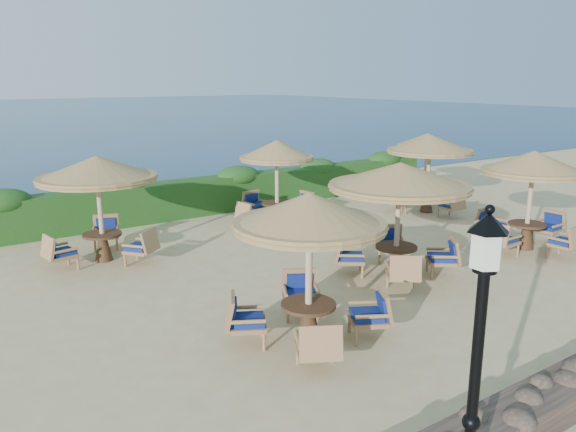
{
  "coord_description": "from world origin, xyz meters",
  "views": [
    {
      "loc": [
        -9.02,
        -9.79,
        4.47
      ],
      "look_at": [
        -1.72,
        0.87,
        1.3
      ],
      "focal_mm": 35.0,
      "sensor_mm": 36.0,
      "label": 1
    }
  ],
  "objects_px": {
    "cafe_set_2": "(531,184)",
    "cafe_set_0": "(309,244)",
    "cafe_set_1": "(399,194)",
    "cafe_set_3": "(98,185)",
    "cafe_set_4": "(277,172)",
    "cafe_set_5": "(429,156)",
    "extra_parasol": "(427,140)",
    "lamp_post": "(474,390)"
  },
  "relations": [
    {
      "from": "cafe_set_2",
      "to": "cafe_set_0",
      "type": "bearing_deg",
      "value": -172.12
    },
    {
      "from": "cafe_set_1",
      "to": "cafe_set_2",
      "type": "relative_size",
      "value": 1.15
    },
    {
      "from": "cafe_set_3",
      "to": "cafe_set_4",
      "type": "xyz_separation_m",
      "value": [
        5.59,
        0.53,
        -0.27
      ]
    },
    {
      "from": "cafe_set_2",
      "to": "cafe_set_5",
      "type": "relative_size",
      "value": 0.97
    },
    {
      "from": "cafe_set_0",
      "to": "cafe_set_1",
      "type": "xyz_separation_m",
      "value": [
        3.71,
        1.6,
        0.15
      ]
    },
    {
      "from": "extra_parasol",
      "to": "cafe_set_5",
      "type": "xyz_separation_m",
      "value": [
        -2.25,
        -2.15,
        -0.24
      ]
    },
    {
      "from": "cafe_set_3",
      "to": "cafe_set_5",
      "type": "distance_m",
      "value": 10.81
    },
    {
      "from": "cafe_set_4",
      "to": "cafe_set_3",
      "type": "bearing_deg",
      "value": -174.63
    },
    {
      "from": "cafe_set_1",
      "to": "cafe_set_5",
      "type": "relative_size",
      "value": 1.11
    },
    {
      "from": "cafe_set_0",
      "to": "lamp_post",
      "type": "bearing_deg",
      "value": -105.33
    },
    {
      "from": "lamp_post",
      "to": "cafe_set_0",
      "type": "xyz_separation_m",
      "value": [
        1.17,
        4.25,
        0.22
      ]
    },
    {
      "from": "extra_parasol",
      "to": "cafe_set_2",
      "type": "distance_m",
      "value": 7.42
    },
    {
      "from": "lamp_post",
      "to": "cafe_set_5",
      "type": "height_order",
      "value": "lamp_post"
    },
    {
      "from": "extra_parasol",
      "to": "cafe_set_1",
      "type": "height_order",
      "value": "cafe_set_1"
    },
    {
      "from": "lamp_post",
      "to": "cafe_set_4",
      "type": "relative_size",
      "value": 1.15
    },
    {
      "from": "extra_parasol",
      "to": "cafe_set_4",
      "type": "bearing_deg",
      "value": -174.79
    },
    {
      "from": "cafe_set_1",
      "to": "cafe_set_4",
      "type": "relative_size",
      "value": 1.13
    },
    {
      "from": "cafe_set_2",
      "to": "cafe_set_3",
      "type": "height_order",
      "value": "same"
    },
    {
      "from": "cafe_set_3",
      "to": "cafe_set_4",
      "type": "bearing_deg",
      "value": 5.37
    },
    {
      "from": "cafe_set_0",
      "to": "cafe_set_1",
      "type": "height_order",
      "value": "same"
    },
    {
      "from": "cafe_set_5",
      "to": "cafe_set_1",
      "type": "bearing_deg",
      "value": -143.86
    },
    {
      "from": "cafe_set_2",
      "to": "cafe_set_5",
      "type": "bearing_deg",
      "value": 76.57
    },
    {
      "from": "cafe_set_1",
      "to": "cafe_set_4",
      "type": "distance_m",
      "value": 5.48
    },
    {
      "from": "cafe_set_0",
      "to": "cafe_set_1",
      "type": "bearing_deg",
      "value": 23.32
    },
    {
      "from": "lamp_post",
      "to": "cafe_set_1",
      "type": "bearing_deg",
      "value": 50.21
    },
    {
      "from": "cafe_set_0",
      "to": "cafe_set_5",
      "type": "relative_size",
      "value": 0.96
    },
    {
      "from": "cafe_set_2",
      "to": "extra_parasol",
      "type": "bearing_deg",
      "value": 63.36
    },
    {
      "from": "extra_parasol",
      "to": "cafe_set_1",
      "type": "bearing_deg",
      "value": -141.49
    },
    {
      "from": "extra_parasol",
      "to": "cafe_set_3",
      "type": "distance_m",
      "value": 13.09
    },
    {
      "from": "lamp_post",
      "to": "cafe_set_0",
      "type": "height_order",
      "value": "lamp_post"
    },
    {
      "from": "lamp_post",
      "to": "cafe_set_5",
      "type": "xyz_separation_m",
      "value": [
        10.35,
        9.85,
        0.38
      ]
    },
    {
      "from": "lamp_post",
      "to": "cafe_set_3",
      "type": "distance_m",
      "value": 10.81
    },
    {
      "from": "cafe_set_2",
      "to": "cafe_set_5",
      "type": "height_order",
      "value": "same"
    },
    {
      "from": "cafe_set_0",
      "to": "cafe_set_2",
      "type": "height_order",
      "value": "same"
    },
    {
      "from": "cafe_set_2",
      "to": "cafe_set_1",
      "type": "bearing_deg",
      "value": 173.84
    },
    {
      "from": "lamp_post",
      "to": "extra_parasol",
      "type": "xyz_separation_m",
      "value": [
        12.6,
        12.0,
        0.62
      ]
    },
    {
      "from": "cafe_set_2",
      "to": "cafe_set_3",
      "type": "distance_m",
      "value": 11.12
    },
    {
      "from": "extra_parasol",
      "to": "cafe_set_3",
      "type": "xyz_separation_m",
      "value": [
        -13.03,
        -1.2,
        -0.23
      ]
    },
    {
      "from": "lamp_post",
      "to": "cafe_set_2",
      "type": "bearing_deg",
      "value": 30.09
    },
    {
      "from": "cafe_set_0",
      "to": "cafe_set_5",
      "type": "bearing_deg",
      "value": 31.36
    },
    {
      "from": "extra_parasol",
      "to": "cafe_set_4",
      "type": "xyz_separation_m",
      "value": [
        -7.44,
        -0.68,
        -0.5
      ]
    },
    {
      "from": "cafe_set_1",
      "to": "cafe_set_5",
      "type": "distance_m",
      "value": 6.78
    }
  ]
}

